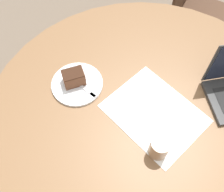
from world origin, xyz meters
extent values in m
plane|color=#6B5B4C|center=(0.00, 0.00, 0.00)|extent=(12.00, 12.00, 0.00)
cylinder|color=brown|center=(0.00, 0.00, 0.01)|extent=(0.50, 0.50, 0.02)
cylinder|color=brown|center=(0.00, 0.00, 0.37)|extent=(0.11, 0.11, 0.70)
cylinder|color=brown|center=(0.00, 0.00, 0.74)|extent=(1.35, 1.35, 0.03)
cube|color=#472D1E|center=(0.27, -0.94, 0.45)|extent=(0.52, 0.52, 0.02)
cube|color=#472D1E|center=(0.04, -0.81, 0.22)|extent=(0.04, 0.04, 0.44)
cube|color=#472D1E|center=(0.51, -1.07, 0.22)|extent=(0.04, 0.04, 0.44)
cube|color=#472D1E|center=(0.40, -0.70, 0.22)|extent=(0.04, 0.04, 0.44)
cube|color=white|center=(0.00, -0.03, 0.76)|extent=(0.37, 0.29, 0.00)
cylinder|color=silver|center=(0.32, 0.10, 0.76)|extent=(0.22, 0.22, 0.01)
cube|color=brown|center=(0.33, 0.10, 0.80)|extent=(0.10, 0.11, 0.06)
cube|color=#351E13|center=(0.33, 0.10, 0.83)|extent=(0.09, 0.10, 0.00)
cube|color=silver|center=(0.30, 0.10, 0.77)|extent=(0.17, 0.03, 0.00)
cube|color=silver|center=(0.23, 0.09, 0.77)|extent=(0.03, 0.03, 0.00)
cylinder|color=#997556|center=(-0.11, 0.08, 0.80)|extent=(0.07, 0.07, 0.09)
camera|label=1|loc=(-0.21, 0.42, 1.69)|focal=42.00mm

